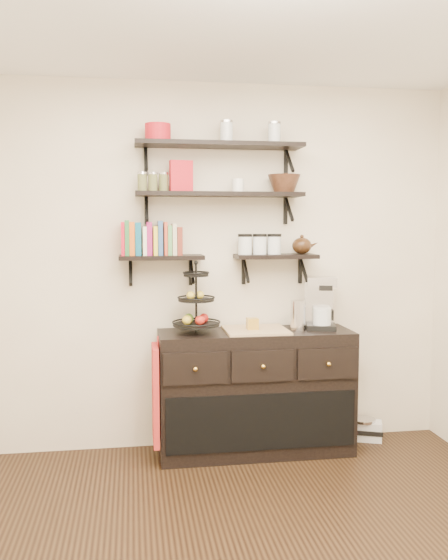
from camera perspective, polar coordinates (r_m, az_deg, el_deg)
back_wall at (r=4.43m, az=-0.68°, el=1.24°), size 3.50×0.02×2.70m
shelf_top at (r=4.33m, az=-0.44°, el=12.83°), size 1.20×0.27×0.23m
shelf_mid at (r=4.30m, az=-0.44°, el=8.20°), size 1.20×0.27×0.23m
shelf_low_left at (r=4.27m, az=-6.05°, el=2.10°), size 0.60×0.25×0.23m
shelf_low_right at (r=4.39m, az=4.97°, el=2.20°), size 0.60×0.25×0.23m
cookbooks at (r=4.26m, az=-6.77°, el=3.93°), size 0.43×0.15×0.26m
glass_canisters at (r=4.36m, az=3.45°, el=3.33°), size 0.32×0.10×0.13m
sideboard at (r=4.41m, az=3.04°, el=-10.67°), size 1.40×0.50×0.92m
fruit_stand at (r=4.21m, az=-2.66°, el=-2.82°), size 0.33×0.33×0.49m
candle at (r=4.29m, az=2.75°, el=-4.21°), size 0.08×0.08×0.08m
coffee_maker at (r=4.43m, az=9.24°, el=-2.29°), size 0.25×0.25×0.39m
thermal_carafe at (r=4.34m, az=7.14°, el=-3.41°), size 0.11×0.11×0.22m
apron at (r=4.21m, az=-6.61°, el=-10.91°), size 0.04×0.29×0.69m
radio at (r=4.87m, az=13.25°, el=-13.80°), size 0.31×0.24×0.17m
recipe_box at (r=4.27m, az=-4.15°, el=9.93°), size 0.17×0.08×0.22m
walnut_bowl at (r=4.39m, az=5.79°, el=9.20°), size 0.24×0.24×0.13m
ramekins at (r=4.32m, az=1.35°, el=9.07°), size 0.09×0.09×0.10m
teapot at (r=4.44m, az=7.50°, el=3.43°), size 0.21×0.17×0.14m
red_pot at (r=4.29m, az=-6.39°, el=13.92°), size 0.18×0.18×0.12m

